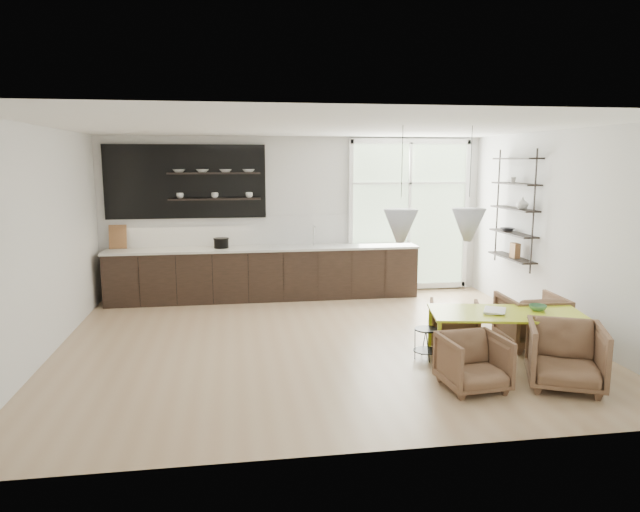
{
  "coord_description": "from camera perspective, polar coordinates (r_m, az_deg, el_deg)",
  "views": [
    {
      "loc": [
        -1.14,
        -7.42,
        2.47
      ],
      "look_at": [
        0.09,
        0.6,
        1.11
      ],
      "focal_mm": 32.0,
      "sensor_mm": 36.0,
      "label": 1
    }
  ],
  "objects": [
    {
      "name": "room",
      "position": [
        8.75,
        2.71,
        2.9
      ],
      "size": [
        7.02,
        6.01,
        2.91
      ],
      "color": "tan",
      "rests_on": "ground"
    },
    {
      "name": "table_book",
      "position": [
        7.24,
        16.09,
        -5.2
      ],
      "size": [
        0.38,
        0.41,
        0.03
      ],
      "primitive_type": "imported",
      "rotation": [
        0.0,
        0.0,
        -0.5
      ],
      "color": "white",
      "rests_on": "dining_table"
    },
    {
      "name": "kitchen_run",
      "position": [
        10.29,
        -6.07,
        -0.99
      ],
      "size": [
        5.54,
        0.69,
        2.75
      ],
      "color": "black",
      "rests_on": "ground"
    },
    {
      "name": "wire_stool",
      "position": [
        7.34,
        10.57,
        -8.2
      ],
      "size": [
        0.31,
        0.31,
        0.4
      ],
      "rotation": [
        0.0,
        0.0,
        -0.16
      ],
      "color": "black",
      "rests_on": "ground"
    },
    {
      "name": "armchair_front_left",
      "position": [
        6.51,
        15.08,
        -10.23
      ],
      "size": [
        0.71,
        0.72,
        0.61
      ],
      "primitive_type": "imported",
      "rotation": [
        0.0,
        0.0,
        0.09
      ],
      "color": "brown",
      "rests_on": "ground"
    },
    {
      "name": "table_bowl",
      "position": [
        7.49,
        20.95,
        -4.84
      ],
      "size": [
        0.22,
        0.22,
        0.07
      ],
      "primitive_type": "imported",
      "rotation": [
        0.0,
        0.0,
        0.06
      ],
      "color": "#498356",
      "rests_on": "dining_table"
    },
    {
      "name": "dining_table",
      "position": [
        7.28,
        18.17,
        -5.72
      ],
      "size": [
        1.93,
        1.16,
        0.66
      ],
      "rotation": [
        0.0,
        0.0,
        -0.2
      ],
      "color": "#B9CA1C",
      "rests_on": "ground"
    },
    {
      "name": "armchair_back_right",
      "position": [
        8.18,
        20.35,
        -6.04
      ],
      "size": [
        0.8,
        0.82,
        0.72
      ],
      "primitive_type": "imported",
      "rotation": [
        0.0,
        0.0,
        3.1
      ],
      "color": "brown",
      "rests_on": "ground"
    },
    {
      "name": "armchair_back_left",
      "position": [
        7.94,
        13.25,
        -6.59
      ],
      "size": [
        0.82,
        0.84,
        0.6
      ],
      "primitive_type": "imported",
      "rotation": [
        0.0,
        0.0,
        2.81
      ],
      "color": "brown",
      "rests_on": "ground"
    },
    {
      "name": "armchair_front_right",
      "position": [
        6.87,
        23.34,
        -9.15
      ],
      "size": [
        1.02,
        1.03,
        0.72
      ],
      "primitive_type": "imported",
      "rotation": [
        0.0,
        0.0,
        -0.42
      ],
      "color": "brown",
      "rests_on": "ground"
    },
    {
      "name": "right_shelving",
      "position": [
        9.74,
        18.92,
        4.2
      ],
      "size": [
        0.26,
        1.22,
        1.9
      ],
      "color": "black",
      "rests_on": "ground"
    }
  ]
}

